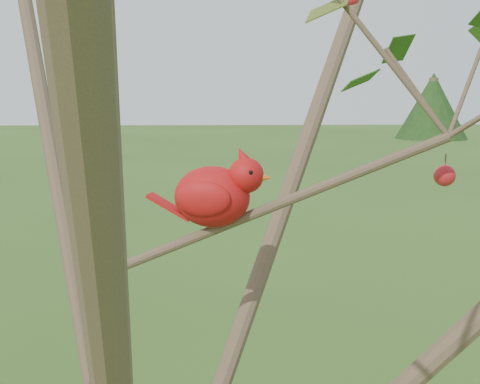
{
  "coord_description": "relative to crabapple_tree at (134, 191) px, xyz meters",
  "views": [
    {
      "loc": [
        0.15,
        -0.96,
        2.28
      ],
      "look_at": [
        0.2,
        0.07,
        2.1
      ],
      "focal_mm": 45.0,
      "sensor_mm": 36.0,
      "label": 1
    }
  ],
  "objects": [
    {
      "name": "crabapple_tree",
      "position": [
        0.0,
        0.0,
        0.0
      ],
      "size": [
        2.35,
        2.05,
        2.95
      ],
      "color": "#493727",
      "rests_on": "ground"
    },
    {
      "name": "cardinal",
      "position": [
        0.13,
        0.11,
        -0.02
      ],
      "size": [
        0.22,
        0.13,
        0.16
      ],
      "rotation": [
        0.0,
        0.0,
        -0.23
      ],
      "color": "red",
      "rests_on": "ground"
    },
    {
      "name": "distant_trees",
      "position": [
        -1.41,
        23.09,
        -0.7
      ],
      "size": [
        40.53,
        11.14,
        3.14
      ],
      "color": "#493727",
      "rests_on": "ground"
    }
  ]
}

